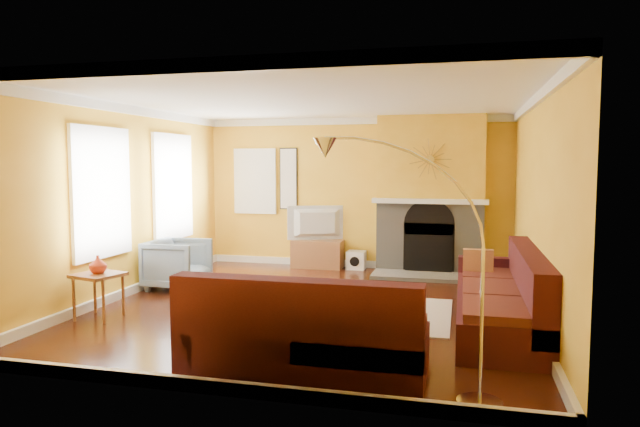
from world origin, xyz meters
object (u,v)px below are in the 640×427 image
(coffee_table, at_px, (320,306))
(media_console, at_px, (317,254))
(sectional_sofa, at_px, (386,292))
(side_table, at_px, (99,296))
(armchair, at_px, (178,264))
(arc_lamp, at_px, (408,272))

(coffee_table, xyz_separation_m, media_console, (-0.92, 3.48, 0.05))
(sectional_sofa, bearing_deg, side_table, -174.88)
(armchair, relative_size, arc_lamp, 0.40)
(sectional_sofa, xyz_separation_m, armchair, (-3.33, 1.42, -0.07))
(sectional_sofa, height_order, media_console, sectional_sofa)
(media_console, bearing_deg, armchair, -126.17)
(coffee_table, xyz_separation_m, side_table, (-2.66, -0.45, 0.07))
(side_table, bearing_deg, media_console, 66.09)
(side_table, distance_m, arc_lamp, 4.23)
(media_console, xyz_separation_m, arc_lamp, (2.12, -5.48, 0.79))
(armchair, bearing_deg, coffee_table, -116.73)
(coffee_table, distance_m, side_table, 2.70)
(sectional_sofa, xyz_separation_m, side_table, (-3.46, -0.31, -0.17))
(sectional_sofa, relative_size, coffee_table, 3.50)
(sectional_sofa, relative_size, armchair, 4.42)
(media_console, bearing_deg, coffee_table, -75.28)
(media_console, relative_size, side_table, 1.65)
(sectional_sofa, bearing_deg, coffee_table, 170.20)
(sectional_sofa, xyz_separation_m, media_console, (-1.72, 3.62, -0.20))
(sectional_sofa, height_order, side_table, sectional_sofa)
(sectional_sofa, distance_m, armchair, 3.62)
(armchair, bearing_deg, arc_lamp, -131.17)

